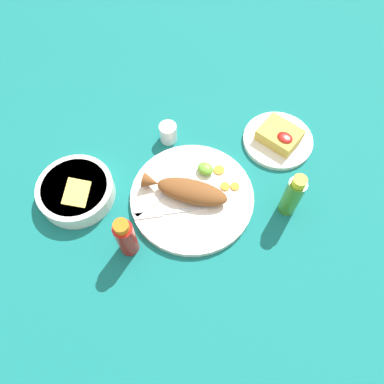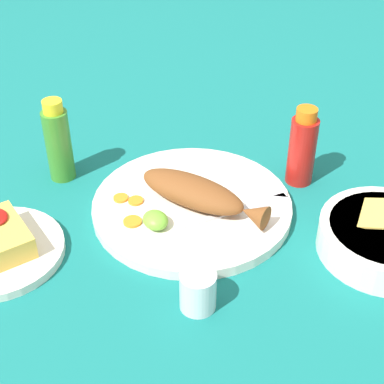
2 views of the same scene
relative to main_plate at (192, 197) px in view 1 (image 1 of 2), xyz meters
name	(u,v)px [view 1 (image 1 of 2)]	position (x,y,z in m)	size (l,w,h in m)	color
ground_plane	(192,199)	(0.00, 0.00, -0.01)	(4.00, 4.00, 0.00)	#146B66
main_plate	(192,197)	(0.00, 0.00, 0.00)	(0.33, 0.33, 0.02)	white
fried_fish	(188,191)	(-0.01, 0.00, 0.03)	(0.23, 0.14, 0.04)	brown
fork_near	(166,213)	(-0.02, -0.08, 0.01)	(0.13, 0.15, 0.00)	silver
fork_far	(160,197)	(-0.06, -0.06, 0.01)	(0.04, 0.18, 0.00)	silver
carrot_slice_near	(235,186)	(0.07, 0.09, 0.01)	(0.02, 0.02, 0.00)	orange
carrot_slice_mid	(225,187)	(0.05, 0.08, 0.01)	(0.02, 0.02, 0.00)	orange
carrot_slice_far	(219,170)	(0.01, 0.11, 0.01)	(0.03, 0.03, 0.00)	orange
lime_wedge_main	(205,169)	(-0.02, 0.08, 0.02)	(0.04, 0.04, 0.02)	#6BB233
hot_sauce_bottle_red	(126,237)	(-0.03, -0.20, 0.06)	(0.05, 0.05, 0.14)	#B21914
hot_sauce_bottle_green	(292,196)	(0.21, 0.14, 0.06)	(0.04, 0.04, 0.15)	#3D8428
salt_cup	(168,134)	(-0.18, 0.11, 0.02)	(0.05, 0.05, 0.06)	silver
side_plate_fries	(278,140)	(0.07, 0.30, 0.00)	(0.20, 0.20, 0.01)	white
fries_pile	(280,135)	(0.07, 0.30, 0.02)	(0.11, 0.09, 0.04)	gold
guacamole_bowl	(76,190)	(-0.24, -0.18, 0.02)	(0.20, 0.20, 0.06)	white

